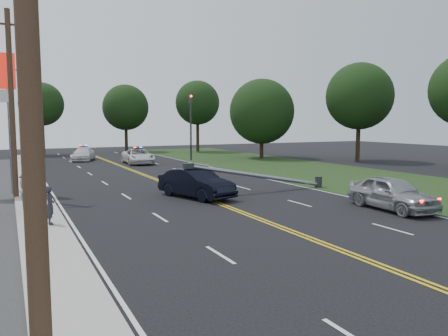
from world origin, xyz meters
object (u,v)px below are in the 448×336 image
utility_pole_near (28,43)px  bystander_a (50,205)px  utility_pole_mid (12,104)px  crashed_sedan (196,183)px  bystander_c (28,193)px  traffic_signal (191,121)px  emergency_b (83,154)px  emergency_a (138,156)px  bystander_d (27,179)px  fallen_streetlight (266,176)px  utility_pole_far (10,112)px  bystander_b (27,189)px  waiting_sedan (392,193)px

utility_pole_near → bystander_a: size_ratio=6.52×
utility_pole_mid → bystander_a: utility_pole_mid is taller
crashed_sedan → bystander_c: size_ratio=2.55×
bystander_a → crashed_sedan: bearing=-69.1°
traffic_signal → emergency_b: bearing=155.4°
emergency_a → bystander_a: size_ratio=3.52×
utility_pole_near → bystander_d: (0.56, 19.79, -4.03)m
utility_pole_mid → bystander_c: (0.42, -5.28, -4.02)m
fallen_streetlight → utility_pole_far: utility_pole_far is taller
bystander_c → utility_pole_mid: bearing=5.5°
emergency_b → bystander_d: (-6.40, -23.03, 0.35)m
fallen_streetlight → emergency_a: bearing=95.8°
emergency_a → bystander_a: bystander_a is taller
emergency_a → bystander_b: bystander_b is taller
utility_pole_far → emergency_a: size_ratio=1.86×
utility_pole_far → bystander_c: size_ratio=5.29×
bystander_b → bystander_d: 3.35m
bystander_a → bystander_b: (-0.66, 4.24, 0.11)m
fallen_streetlight → bystander_b: 12.97m
utility_pole_near → bystander_b: (0.42, 16.44, -4.09)m
traffic_signal → fallen_streetlight: size_ratio=0.75×
crashed_sedan → bystander_b: bearing=158.2°
fallen_streetlight → bystander_b: size_ratio=5.35×
bystander_b → utility_pole_far: bearing=-4.3°
utility_pole_near → bystander_c: 15.27m
crashed_sedan → waiting_sedan: 10.03m
bystander_a → emergency_b: bearing=-15.7°
utility_pole_near → bystander_b: size_ratio=5.72×
waiting_sedan → bystander_a: bystander_a is taller
waiting_sedan → bystander_d: size_ratio=2.51×
traffic_signal → waiting_sedan: (-1.63, -29.22, -3.41)m
fallen_streetlight → bystander_d: size_ratio=5.03×
emergency_b → bystander_c: bearing=-83.0°
emergency_a → fallen_streetlight: bearing=-81.9°
crashed_sedan → utility_pole_mid: bearing=137.0°
utility_pole_mid → bystander_a: size_ratio=6.52×
bystander_b → bystander_c: size_ratio=0.93×
traffic_signal → bystander_d: 25.07m
utility_pole_mid → bystander_a: (1.09, -7.81, -4.20)m
utility_pole_near → emergency_b: size_ratio=2.09×
fallen_streetlight → utility_pole_mid: bearing=163.4°
emergency_b → bystander_b: bearing=-83.8°
emergency_b → bystander_b: (-6.54, -26.38, 0.30)m
traffic_signal → bystander_b: traffic_signal is taller
traffic_signal → emergency_a: traffic_signal is taller
fallen_streetlight → waiting_sedan: (2.49, -7.23, -0.12)m
utility_pole_near → traffic_signal: bearing=65.3°
waiting_sedan → emergency_b: (-8.91, 34.04, -0.10)m
emergency_b → utility_pole_near: bearing=-79.1°
crashed_sedan → bystander_c: bearing=169.8°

